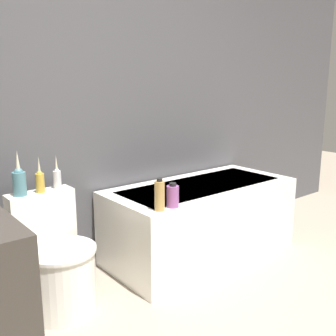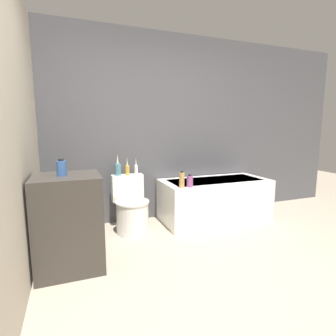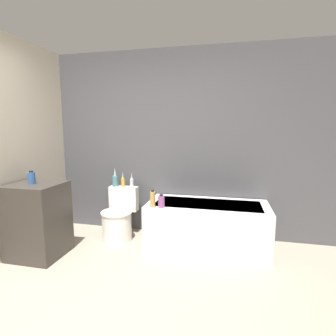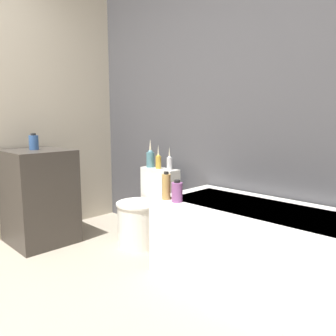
{
  "view_description": "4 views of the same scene",
  "coord_description": "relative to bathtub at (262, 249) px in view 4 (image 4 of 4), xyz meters",
  "views": [
    {
      "loc": [
        -1.31,
        -0.5,
        1.37
      ],
      "look_at": [
        0.35,
        1.55,
        0.79
      ],
      "focal_mm": 42.0,
      "sensor_mm": 36.0,
      "label": 1
    },
    {
      "loc": [
        -1.13,
        -1.52,
        1.31
      ],
      "look_at": [
        -0.03,
        1.42,
        0.82
      ],
      "focal_mm": 28.0,
      "sensor_mm": 36.0,
      "label": 2
    },
    {
      "loc": [
        0.99,
        -1.6,
        1.51
      ],
      "look_at": [
        0.3,
        1.46,
        1.04
      ],
      "focal_mm": 28.0,
      "sensor_mm": 36.0,
      "label": 3
    },
    {
      "loc": [
        1.81,
        -0.31,
        1.17
      ],
      "look_at": [
        0.03,
        1.48,
        0.79
      ],
      "focal_mm": 35.0,
      "sensor_mm": 36.0,
      "label": 4
    }
  ],
  "objects": [
    {
      "name": "wall_left_painted",
      "position": [
        -2.29,
        -0.85,
        1.01
      ],
      "size": [
        0.06,
        6.4,
        2.6
      ],
      "color": "beige",
      "rests_on": "ground_plane"
    },
    {
      "name": "shampoo_bottle_tall",
      "position": [
        -0.64,
        -0.29,
        0.38
      ],
      "size": [
        0.06,
        0.06,
        0.21
      ],
      "color": "tan",
      "rests_on": "bathtub"
    },
    {
      "name": "vanity_counter",
      "position": [
        -1.95,
        -0.68,
        0.15
      ],
      "size": [
        0.59,
        0.54,
        0.88
      ],
      "color": "#38332D",
      "rests_on": "ground"
    },
    {
      "name": "vase_bronze",
      "position": [
        -1.09,
        0.2,
        0.47
      ],
      "size": [
        0.05,
        0.05,
        0.22
      ],
      "color": "silver",
      "rests_on": "toilet"
    },
    {
      "name": "toilet",
      "position": [
        -1.21,
        -0.01,
        -0.01
      ],
      "size": [
        0.42,
        0.55,
        0.69
      ],
      "color": "white",
      "rests_on": "ground"
    },
    {
      "name": "shampoo_bottle_short",
      "position": [
        -0.53,
        -0.29,
        0.36
      ],
      "size": [
        0.08,
        0.08,
        0.16
      ],
      "color": "#8C4C8C",
      "rests_on": "bathtub"
    },
    {
      "name": "soap_bottle_glass",
      "position": [
        -1.98,
        -0.69,
        0.66
      ],
      "size": [
        0.08,
        0.08,
        0.15
      ],
      "color": "#335999",
      "rests_on": "vanity_counter"
    },
    {
      "name": "bathtub",
      "position": [
        0.0,
        0.0,
        0.0
      ],
      "size": [
        1.52,
        0.71,
        0.58
      ],
      "color": "white",
      "rests_on": "ground"
    },
    {
      "name": "wall_back_tiled",
      "position": [
        -0.77,
        0.4,
        1.01
      ],
      "size": [
        6.4,
        0.06,
        2.6
      ],
      "color": "#4C4C51",
      "rests_on": "ground_plane"
    },
    {
      "name": "vase_gold",
      "position": [
        -1.33,
        0.19,
        0.5
      ],
      "size": [
        0.08,
        0.08,
        0.28
      ],
      "color": "teal",
      "rests_on": "toilet"
    },
    {
      "name": "vase_silver",
      "position": [
        -1.21,
        0.18,
        0.48
      ],
      "size": [
        0.05,
        0.05,
        0.23
      ],
      "color": "gold",
      "rests_on": "toilet"
    }
  ]
}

